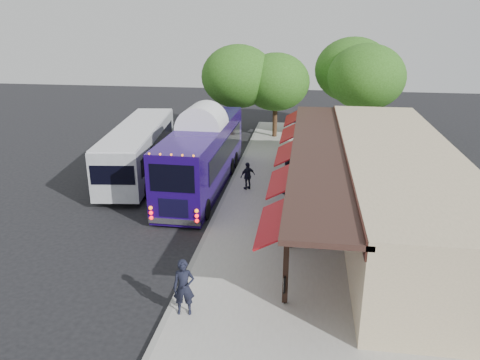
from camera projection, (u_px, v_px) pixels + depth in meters
The scene contains 15 objects.
ground at pixel (201, 245), 20.00m from camera, with size 90.00×90.00×0.00m, color black.
sidewalk at pixel (318, 213), 23.03m from camera, with size 10.00×40.00×0.15m, color #9E9B93.
curb at pixel (219, 208), 23.70m from camera, with size 0.20×40.00×0.16m, color gray.
station_shelter at pixel (393, 183), 21.98m from camera, with size 8.15×20.00×3.60m.
coach_bus at pixel (203, 152), 26.19m from camera, with size 2.66×11.88×3.78m.
city_bus at pixel (139, 148), 28.33m from camera, with size 3.82×11.53×3.04m.
ped_a at pixel (184, 287), 14.89m from camera, with size 0.70×0.46×1.91m, color black.
ped_b at pixel (287, 176), 25.05m from camera, with size 0.95×0.74×1.95m, color black.
ped_c at pixel (248, 176), 25.76m from camera, with size 0.90×0.38×1.54m, color black.
ped_d at pixel (291, 157), 28.63m from camera, with size 1.20×0.69×1.86m, color black.
sign_board at pixel (285, 284), 15.47m from camera, with size 0.12×0.50×1.10m.
tree_left at pixel (276, 82), 35.94m from camera, with size 5.19×5.19×6.65m.
tree_mid at pixel (353, 70), 37.39m from camera, with size 6.03×6.03×7.72m.
tree_right at pixel (366, 77), 34.85m from camera, with size 5.77×5.77×7.38m.
tree_far at pixel (238, 76), 35.93m from camera, with size 5.66×5.66×7.25m.
Camera 1 is at (4.22, -17.50, 9.29)m, focal length 35.00 mm.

